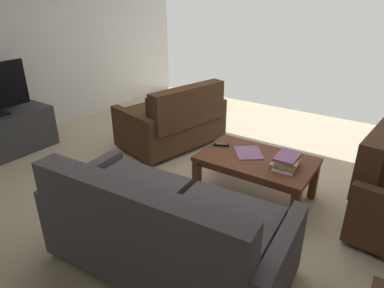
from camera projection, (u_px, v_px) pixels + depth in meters
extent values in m
cube|color=beige|center=(208.00, 187.00, 3.61)|extent=(5.60, 5.84, 0.01)
cube|color=silver|center=(27.00, 36.00, 4.46)|extent=(0.12, 5.84, 2.66)
cylinder|color=black|center=(272.00, 265.00, 2.54)|extent=(0.05, 0.05, 0.06)
cylinder|color=black|center=(130.00, 210.00, 3.17)|extent=(0.05, 0.05, 0.06)
cylinder|color=black|center=(70.00, 258.00, 2.61)|extent=(0.05, 0.05, 0.06)
cube|color=#4C474C|center=(169.00, 238.00, 2.48)|extent=(1.57, 0.92, 0.38)
cube|color=#4C474C|center=(218.00, 226.00, 2.23)|extent=(0.75, 0.77, 0.10)
cube|color=#4C474C|center=(127.00, 194.00, 2.57)|extent=(0.75, 0.77, 0.10)
cube|color=#4C474C|center=(134.00, 222.00, 2.05)|extent=(1.53, 0.27, 0.47)
cube|color=#4C474C|center=(198.00, 232.00, 1.96)|extent=(0.69, 0.16, 0.33)
cube|color=#4C474C|center=(100.00, 195.00, 2.31)|extent=(0.69, 0.16, 0.33)
cube|color=#4C474C|center=(279.00, 273.00, 2.08)|extent=(0.15, 0.83, 0.54)
cube|color=#4C474C|center=(87.00, 198.00, 2.83)|extent=(0.15, 0.83, 0.54)
cylinder|color=black|center=(180.00, 126.00, 5.08)|extent=(0.06, 0.06, 0.06)
cylinder|color=black|center=(129.00, 143.00, 4.53)|extent=(0.06, 0.06, 0.06)
cylinder|color=black|center=(213.00, 140.00, 4.62)|extent=(0.06, 0.06, 0.06)
cylinder|color=black|center=(160.00, 161.00, 4.07)|extent=(0.06, 0.06, 0.06)
cube|color=#4C301E|center=(171.00, 127.00, 4.49)|extent=(1.03, 1.22, 0.36)
cube|color=#4C301E|center=(185.00, 106.00, 4.57)|extent=(0.80, 0.65, 0.10)
cube|color=#4C301E|center=(153.00, 115.00, 4.24)|extent=(0.80, 0.65, 0.10)
cube|color=#4C301E|center=(188.00, 106.00, 4.10)|extent=(0.43, 1.07, 0.47)
cube|color=#4C301E|center=(198.00, 100.00, 4.34)|extent=(0.23, 0.49, 0.34)
cube|color=#4C301E|center=(165.00, 109.00, 4.01)|extent=(0.23, 0.49, 0.34)
cube|color=#4C301E|center=(203.00, 112.00, 4.81)|extent=(0.80, 0.29, 0.52)
cube|color=#4C301E|center=(133.00, 134.00, 4.10)|extent=(0.80, 0.29, 0.52)
cube|color=brown|center=(257.00, 160.00, 3.27)|extent=(1.07, 0.67, 0.04)
cube|color=brown|center=(256.00, 164.00, 3.29)|extent=(0.99, 0.60, 0.05)
cube|color=brown|center=(314.00, 181.00, 3.33)|extent=(0.07, 0.07, 0.39)
cube|color=brown|center=(225.00, 156.00, 3.83)|extent=(0.07, 0.07, 0.39)
cube|color=brown|center=(294.00, 210.00, 2.89)|extent=(0.07, 0.07, 0.39)
cube|color=brown|center=(197.00, 178.00, 3.39)|extent=(0.07, 0.07, 0.39)
cylinder|color=black|center=(353.00, 234.00, 2.86)|extent=(0.05, 0.05, 0.06)
cylinder|color=black|center=(373.00, 201.00, 3.30)|extent=(0.05, 0.05, 0.06)
cube|color=#4C301E|center=(378.00, 159.00, 2.84)|extent=(0.26, 0.80, 0.49)
cube|color=silver|center=(286.00, 166.00, 3.09)|extent=(0.21, 0.31, 0.02)
cube|color=silver|center=(285.00, 164.00, 3.09)|extent=(0.22, 0.24, 0.03)
cube|color=#E0CC4C|center=(287.00, 162.00, 3.06)|extent=(0.20, 0.25, 0.02)
cube|color=silver|center=(287.00, 159.00, 3.06)|extent=(0.24, 0.29, 0.02)
cube|color=#996699|center=(287.00, 157.00, 3.06)|extent=(0.18, 0.27, 0.03)
cube|color=black|center=(221.00, 145.00, 3.51)|extent=(0.16, 0.11, 0.02)
cube|color=#59595B|center=(221.00, 144.00, 3.50)|extent=(0.11, 0.08, 0.00)
cube|color=#996699|center=(249.00, 153.00, 3.36)|extent=(0.38, 0.39, 0.01)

